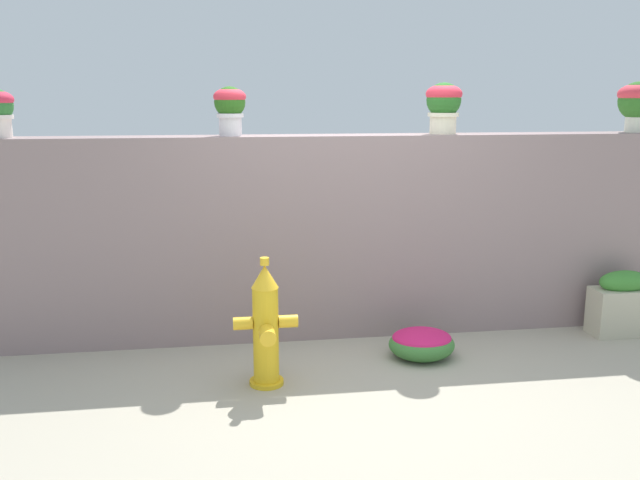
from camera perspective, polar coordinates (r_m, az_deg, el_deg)
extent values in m
plane|color=#A39B89|center=(4.71, 4.13, -12.02)|extent=(24.00, 24.00, 0.00)
cube|color=gray|center=(5.48, 1.81, 0.33)|extent=(5.74, 0.34, 1.61)
cylinder|color=silver|center=(5.28, -7.50, 9.53)|extent=(0.17, 0.17, 0.17)
cylinder|color=silver|center=(5.28, -7.52, 10.28)|extent=(0.20, 0.20, 0.03)
sphere|color=#295F1A|center=(5.27, -7.55, 11.35)|extent=(0.23, 0.23, 0.23)
ellipsoid|color=#DA303F|center=(5.27, -7.56, 11.79)|extent=(0.25, 0.25, 0.13)
cylinder|color=beige|center=(5.58, 10.23, 9.57)|extent=(0.21, 0.21, 0.17)
cylinder|color=beige|center=(5.58, 10.26, 10.27)|extent=(0.25, 0.25, 0.03)
sphere|color=#286523|center=(5.58, 10.30, 11.43)|extent=(0.27, 0.27, 0.27)
ellipsoid|color=#E33043|center=(5.58, 10.32, 11.92)|extent=(0.29, 0.29, 0.15)
cylinder|color=silver|center=(6.32, 24.91, 8.93)|extent=(0.18, 0.18, 0.17)
cylinder|color=silver|center=(6.32, 24.96, 9.55)|extent=(0.21, 0.21, 0.03)
sphere|color=#2F6B23|center=(6.32, 25.04, 10.48)|extent=(0.32, 0.32, 0.32)
ellipsoid|color=#E23946|center=(6.32, 25.09, 10.98)|extent=(0.33, 0.33, 0.17)
cylinder|color=gold|center=(4.73, -4.48, -11.72)|extent=(0.23, 0.23, 0.03)
cylinder|color=gold|center=(4.61, -4.55, -8.04)|extent=(0.17, 0.17, 0.68)
cone|color=yellow|center=(4.48, -4.63, -3.05)|extent=(0.18, 0.18, 0.15)
cylinder|color=yellow|center=(4.46, -4.66, -1.79)|extent=(0.06, 0.06, 0.05)
cylinder|color=yellow|center=(4.57, -6.46, -6.94)|extent=(0.13, 0.08, 0.08)
cylinder|color=yellow|center=(4.59, -2.68, -6.80)|extent=(0.13, 0.08, 0.08)
cylinder|color=yellow|center=(4.44, -4.42, -7.95)|extent=(0.11, 0.14, 0.11)
ellipsoid|color=#3C7735|center=(5.18, 8.48, -8.63)|extent=(0.49, 0.44, 0.22)
ellipsoid|color=#CD1D5D|center=(5.16, 8.50, -8.11)|extent=(0.44, 0.39, 0.12)
cube|color=#B7B197|center=(6.09, 23.88, -5.48)|extent=(0.50, 0.25, 0.38)
ellipsoid|color=#3A8230|center=(6.03, 24.08, -3.19)|extent=(0.42, 0.21, 0.18)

